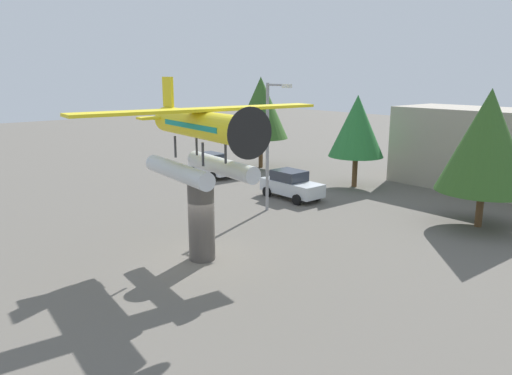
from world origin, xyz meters
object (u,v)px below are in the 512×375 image
Objects in this scene: car_mid_silver at (291,185)px; floatplane_monument at (201,137)px; storefront_building at (511,152)px; tree_east at (357,126)px; display_pedestal at (201,219)px; car_near_white at (212,165)px; streetlight_primary at (270,138)px; tree_center_back at (487,141)px; tree_west at (261,108)px.

floatplane_monument is at bearing -63.34° from car_mid_silver.
tree_east reaches higher than storefront_building.
storefront_building is (3.19, 22.01, -2.50)m from floatplane_monument.
display_pedestal reaches higher than car_near_white.
streetlight_primary is 1.14× the size of tree_east.
tree_center_back is at bearing 67.66° from display_pedestal.
tree_center_back is (19.65, -2.26, -0.54)m from tree_west.
tree_east is at bearing 95.00° from streetlight_primary.
storefront_building is 9.06m from tree_center_back.
display_pedestal is 8.44m from streetlight_primary.
car_mid_silver is at bearing -125.12° from storefront_building.
storefront_building is (8.31, 11.81, 1.84)m from car_mid_silver.
tree_west reaches higher than car_near_white.
tree_center_back is (5.50, 13.37, 2.67)m from display_pedestal.
car_mid_silver is 0.58× the size of streetlight_primary.
car_near_white is at bearing -145.99° from storefront_building.
floatplane_monument is (0.13, -0.01, 3.44)m from display_pedestal.
car_mid_silver is at bearing -1.28° from car_near_white.
tree_west is at bearing 138.29° from floatplane_monument.
storefront_building is at bearing 34.01° from car_near_white.
streetlight_primary is at bearing -17.48° from car_near_white.
display_pedestal is at bearing -36.80° from car_near_white.
car_near_white is at bearing -87.06° from tree_west.
streetlight_primary reaches higher than car_mid_silver.
tree_east is (-0.76, 8.68, -0.01)m from streetlight_primary.
tree_center_back is at bearing 74.04° from floatplane_monument.
tree_west is at bearing 132.17° from display_pedestal.
tree_east is at bearing -141.64° from storefront_building.
streetlight_primary is 0.96× the size of tree_west.
tree_east is at bearing 84.53° from car_mid_silver.
car_near_white is 0.60× the size of tree_center_back.
car_mid_silver is (-5.12, 10.20, -4.34)m from floatplane_monument.
tree_west is at bearing -159.97° from storefront_building.
car_mid_silver is 0.60× the size of tree_center_back.
car_mid_silver is 0.28× the size of storefront_building.
floatplane_monument reaches higher than display_pedestal.
tree_east is at bearing 105.68° from display_pedestal.
tree_center_back is (2.18, -8.63, 1.72)m from storefront_building.
car_near_white is 0.58× the size of streetlight_primary.
storefront_building is (7.01, 14.82, -1.51)m from streetlight_primary.
streetlight_primary is (-3.82, 7.19, -0.99)m from floatplane_monument.
car_mid_silver is 0.56× the size of tree_west.
tree_west is (-0.27, 5.24, 4.10)m from car_near_white.
display_pedestal is 0.47× the size of tree_west.
tree_west is at bearing 149.31° from car_mid_silver.
floatplane_monument is 8.20m from streetlight_primary.
display_pedestal is at bearing -74.32° from tree_east.
tree_center_back is at bearing 33.99° from streetlight_primary.
display_pedestal is at bearing -112.34° from tree_center_back.
streetlight_primary is at bearing 117.21° from display_pedestal.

